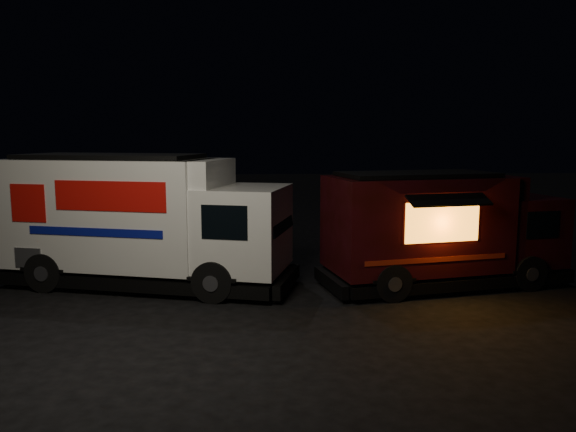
# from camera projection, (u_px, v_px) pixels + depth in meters

# --- Properties ---
(ground) EXTENTS (80.00, 80.00, 0.00)m
(ground) POSITION_uv_depth(u_px,v_px,m) (286.00, 300.00, 12.19)
(ground) COLOR black
(ground) RESTS_ON ground
(white_truck) EXTENTS (7.22, 4.00, 3.11)m
(white_truck) POSITION_uv_depth(u_px,v_px,m) (148.00, 221.00, 13.19)
(white_truck) COLOR silver
(white_truck) RESTS_ON ground
(red_truck) EXTENTS (6.13, 3.30, 2.70)m
(red_truck) POSITION_uv_depth(u_px,v_px,m) (444.00, 229.00, 13.23)
(red_truck) COLOR #370A11
(red_truck) RESTS_ON ground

